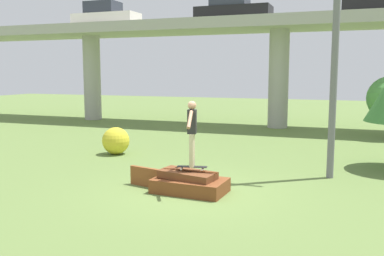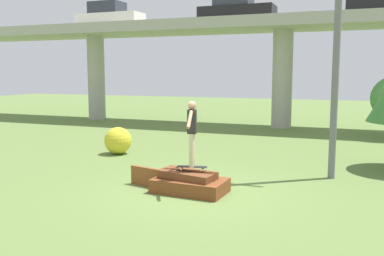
{
  "view_description": "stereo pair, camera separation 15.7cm",
  "coord_description": "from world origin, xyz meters",
  "px_view_note": "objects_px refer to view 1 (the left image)",
  "views": [
    {
      "loc": [
        3.81,
        -10.1,
        3.1
      ],
      "look_at": [
        0.05,
        0.01,
        1.69
      ],
      "focal_mm": 40.0,
      "sensor_mm": 36.0,
      "label": 1
    },
    {
      "loc": [
        3.95,
        -10.04,
        3.1
      ],
      "look_at": [
        0.05,
        0.01,
        1.69
      ],
      "focal_mm": 40.0,
      "sensor_mm": 36.0,
      "label": 2
    }
  ],
  "objects_px": {
    "utility_pole": "(336,40)",
    "car_on_overpass_right": "(232,10)",
    "car_on_overpass_mid": "(381,1)",
    "skateboard": "(192,167)",
    "skater": "(192,129)",
    "car_on_overpass_left": "(105,16)",
    "bush_yellow_flowering": "(116,141)"
  },
  "relations": [
    {
      "from": "utility_pole",
      "to": "car_on_overpass_right",
      "type": "bearing_deg",
      "value": 118.89
    },
    {
      "from": "car_on_overpass_mid",
      "to": "car_on_overpass_right",
      "type": "distance_m",
      "value": 7.64
    },
    {
      "from": "skateboard",
      "to": "car_on_overpass_mid",
      "type": "distance_m",
      "value": 15.86
    },
    {
      "from": "skater",
      "to": "car_on_overpass_mid",
      "type": "bearing_deg",
      "value": 70.21
    },
    {
      "from": "car_on_overpass_left",
      "to": "car_on_overpass_right",
      "type": "bearing_deg",
      "value": -4.5
    },
    {
      "from": "car_on_overpass_left",
      "to": "skater",
      "type": "bearing_deg",
      "value": -51.79
    },
    {
      "from": "skateboard",
      "to": "bush_yellow_flowering",
      "type": "bearing_deg",
      "value": 139.4
    },
    {
      "from": "car_on_overpass_left",
      "to": "car_on_overpass_mid",
      "type": "bearing_deg",
      "value": -1.72
    },
    {
      "from": "skateboard",
      "to": "utility_pole",
      "type": "distance_m",
      "value": 5.49
    },
    {
      "from": "car_on_overpass_right",
      "to": "bush_yellow_flowering",
      "type": "height_order",
      "value": "car_on_overpass_right"
    },
    {
      "from": "skater",
      "to": "bush_yellow_flowering",
      "type": "bearing_deg",
      "value": 139.4
    },
    {
      "from": "skateboard",
      "to": "utility_pole",
      "type": "xyz_separation_m",
      "value": [
        3.28,
        2.88,
        3.34
      ]
    },
    {
      "from": "car_on_overpass_left",
      "to": "car_on_overpass_mid",
      "type": "xyz_separation_m",
      "value": [
        16.24,
        -0.49,
        -0.01
      ]
    },
    {
      "from": "bush_yellow_flowering",
      "to": "utility_pole",
      "type": "bearing_deg",
      "value": -7.3
    },
    {
      "from": "skater",
      "to": "car_on_overpass_right",
      "type": "distance_m",
      "value": 14.72
    },
    {
      "from": "car_on_overpass_mid",
      "to": "bush_yellow_flowering",
      "type": "bearing_deg",
      "value": -133.68
    },
    {
      "from": "car_on_overpass_left",
      "to": "car_on_overpass_mid",
      "type": "distance_m",
      "value": 16.25
    },
    {
      "from": "utility_pole",
      "to": "bush_yellow_flowering",
      "type": "bearing_deg",
      "value": 172.7
    },
    {
      "from": "utility_pole",
      "to": "skater",
      "type": "bearing_deg",
      "value": -138.7
    },
    {
      "from": "utility_pole",
      "to": "car_on_overpass_left",
      "type": "bearing_deg",
      "value": 141.82
    },
    {
      "from": "car_on_overpass_left",
      "to": "car_on_overpass_right",
      "type": "relative_size",
      "value": 1.03
    },
    {
      "from": "skater",
      "to": "utility_pole",
      "type": "height_order",
      "value": "utility_pole"
    },
    {
      "from": "car_on_overpass_left",
      "to": "car_on_overpass_right",
      "type": "height_order",
      "value": "car_on_overpass_left"
    },
    {
      "from": "skateboard",
      "to": "car_on_overpass_left",
      "type": "height_order",
      "value": "car_on_overpass_left"
    },
    {
      "from": "car_on_overpass_right",
      "to": "car_on_overpass_mid",
      "type": "bearing_deg",
      "value": 1.43
    },
    {
      "from": "skater",
      "to": "utility_pole",
      "type": "xyz_separation_m",
      "value": [
        3.28,
        2.88,
        2.34
      ]
    },
    {
      "from": "skater",
      "to": "bush_yellow_flowering",
      "type": "relative_size",
      "value": 1.64
    },
    {
      "from": "car_on_overpass_left",
      "to": "bush_yellow_flowering",
      "type": "bearing_deg",
      "value": -57.14
    },
    {
      "from": "car_on_overpass_left",
      "to": "skateboard",
      "type": "bearing_deg",
      "value": -51.79
    },
    {
      "from": "skater",
      "to": "bush_yellow_flowering",
      "type": "distance_m",
      "value": 6.07
    },
    {
      "from": "skater",
      "to": "car_on_overpass_mid",
      "type": "relative_size",
      "value": 0.44
    },
    {
      "from": "car_on_overpass_right",
      "to": "bush_yellow_flowering",
      "type": "distance_m",
      "value": 11.62
    }
  ]
}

